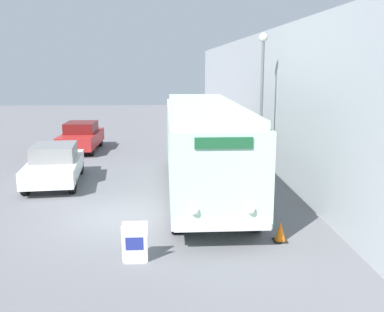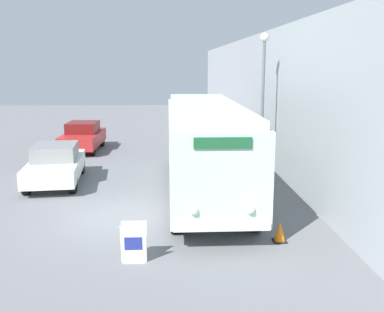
% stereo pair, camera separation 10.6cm
% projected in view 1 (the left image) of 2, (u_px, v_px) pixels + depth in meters
% --- Properties ---
extents(ground_plane, '(80.00, 80.00, 0.00)m').
position_uv_depth(ground_plane, '(116.00, 218.00, 13.83)').
color(ground_plane, slate).
extents(building_wall_right, '(0.30, 60.00, 6.22)m').
position_uv_depth(building_wall_right, '(259.00, 95.00, 23.37)').
color(building_wall_right, '#9EA3A8').
rests_on(building_wall_right, ground_plane).
extents(vintage_bus, '(2.58, 11.06, 3.28)m').
position_uv_depth(vintage_bus, '(204.00, 142.00, 16.36)').
color(vintage_bus, black).
rests_on(vintage_bus, ground_plane).
extents(sign_board, '(0.60, 0.37, 0.98)m').
position_uv_depth(sign_board, '(135.00, 244.00, 10.65)').
color(sign_board, gray).
rests_on(sign_board, ground_plane).
extents(streetlamp, '(0.36, 0.36, 5.90)m').
position_uv_depth(streetlamp, '(262.00, 84.00, 18.28)').
color(streetlamp, '#595E60').
rests_on(streetlamp, ground_plane).
extents(parked_car_near, '(2.30, 4.61, 1.55)m').
position_uv_depth(parked_car_near, '(54.00, 164.00, 17.76)').
color(parked_car_near, black).
rests_on(parked_car_near, ground_plane).
extents(parked_car_mid, '(1.96, 4.26, 1.57)m').
position_uv_depth(parked_car_mid, '(81.00, 137.00, 24.58)').
color(parked_car_mid, black).
rests_on(parked_car_mid, ground_plane).
extents(traffic_cone, '(0.36, 0.36, 0.54)m').
position_uv_depth(traffic_cone, '(280.00, 232.00, 11.99)').
color(traffic_cone, black).
rests_on(traffic_cone, ground_plane).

